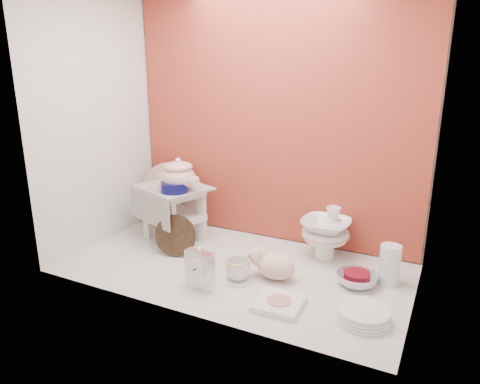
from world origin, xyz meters
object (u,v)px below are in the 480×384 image
at_px(soup_tureen, 179,174).
at_px(plush_pig, 276,266).
at_px(blue_white_vase, 172,212).
at_px(mantel_clock, 200,268).
at_px(porcelain_tower, 326,232).
at_px(dinner_plate_stack, 364,315).
at_px(crystal_bowl, 357,279).
at_px(step_stool, 174,213).
at_px(gold_rim_teacup, 238,269).
at_px(floral_platter, 171,195).

bearing_deg(soup_tureen, plush_pig, -13.28).
relative_size(blue_white_vase, plush_pig, 0.90).
distance_m(soup_tureen, mantel_clock, 0.66).
distance_m(blue_white_vase, porcelain_tower, 1.03).
bearing_deg(blue_white_vase, soup_tureen, -44.20).
relative_size(dinner_plate_stack, crystal_bowl, 1.13).
bearing_deg(mantel_clock, dinner_plate_stack, 12.00).
height_order(step_stool, crystal_bowl, step_stool).
relative_size(step_stool, dinner_plate_stack, 1.74).
bearing_deg(step_stool, porcelain_tower, 30.08).
bearing_deg(crystal_bowl, blue_white_vase, 169.23).
bearing_deg(gold_rim_teacup, step_stool, 152.43).
bearing_deg(plush_pig, porcelain_tower, 90.60).
bearing_deg(dinner_plate_stack, floral_platter, 157.60).
distance_m(floral_platter, plush_pig, 0.99).
bearing_deg(blue_white_vase, gold_rim_teacup, -32.56).
bearing_deg(dinner_plate_stack, crystal_bowl, 107.52).
relative_size(step_stool, blue_white_vase, 1.75).
distance_m(blue_white_vase, dinner_plate_stack, 1.47).
relative_size(floral_platter, porcelain_tower, 1.43).
bearing_deg(blue_white_vase, crystal_bowl, -10.77).
relative_size(dinner_plate_stack, porcelain_tower, 0.75).
bearing_deg(gold_rim_teacup, soup_tureen, 153.21).
bearing_deg(dinner_plate_stack, gold_rim_teacup, 172.46).
distance_m(soup_tureen, crystal_bowl, 1.14).
height_order(plush_pig, crystal_bowl, plush_pig).
height_order(floral_platter, dinner_plate_stack, floral_platter).
height_order(floral_platter, plush_pig, floral_platter).
height_order(dinner_plate_stack, porcelain_tower, porcelain_tower).
height_order(plush_pig, porcelain_tower, porcelain_tower).
distance_m(floral_platter, porcelain_tower, 1.05).
distance_m(dinner_plate_stack, crystal_bowl, 0.32).
xyz_separation_m(blue_white_vase, dinner_plate_stack, (1.37, -0.55, -0.08)).
distance_m(gold_rim_teacup, porcelain_tower, 0.57).
relative_size(blue_white_vase, porcelain_tower, 0.74).
xyz_separation_m(plush_pig, porcelain_tower, (0.15, 0.37, 0.08)).
bearing_deg(crystal_bowl, dinner_plate_stack, -72.48).
relative_size(floral_platter, crystal_bowl, 2.17).
bearing_deg(dinner_plate_stack, blue_white_vase, 158.18).
relative_size(soup_tureen, gold_rim_teacup, 1.82).
xyz_separation_m(soup_tureen, blue_white_vase, (-0.21, 0.20, -0.32)).
distance_m(plush_pig, gold_rim_teacup, 0.19).
relative_size(blue_white_vase, mantel_clock, 1.06).
relative_size(mantel_clock, plush_pig, 0.85).
height_order(step_stool, plush_pig, step_stool).
distance_m(floral_platter, mantel_clock, 0.89).
distance_m(mantel_clock, plush_pig, 0.39).
distance_m(soup_tureen, floral_platter, 0.39).
height_order(floral_platter, gold_rim_teacup, floral_platter).
height_order(blue_white_vase, mantel_clock, blue_white_vase).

